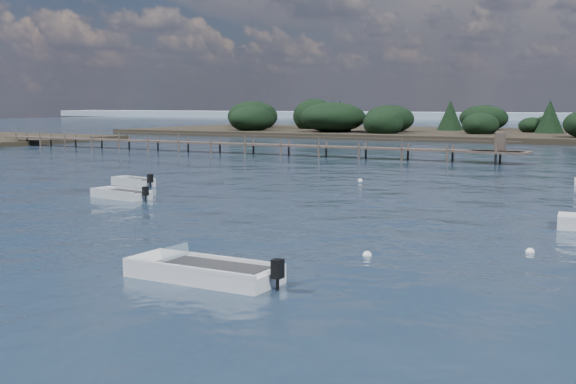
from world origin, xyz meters
The scene contains 9 objects.
ground centered at (0.00, 60.00, 0.00)m, with size 400.00×400.00×0.00m, color #162334.
dinghy_mid_white_a centered at (6.02, 1.26, 0.15)m, with size 5.00×1.76×1.17m.
tender_far_grey centered at (-12.37, 19.27, 0.15)m, with size 3.38×1.72×1.07m.
dinghy_mid_grey centered at (-8.85, 14.24, 0.14)m, with size 4.02×1.90×1.00m.
buoy_b centered at (8.95, 6.75, 0.00)m, with size 0.32×0.32×0.32m, color white.
buoy_d centered at (13.72, 10.03, 0.00)m, with size 0.32×0.32×0.32m, color white.
buoy_e centered at (-0.92, 28.96, 0.00)m, with size 0.32×0.32×0.32m, color white.
jetty centered at (-21.74, 47.99, 0.98)m, with size 64.50×3.20×3.40m.
distant_haze centered at (-90.00, 230.00, 0.00)m, with size 280.00×20.00×2.40m, color #91A6B4.
Camera 1 is at (18.34, -15.72, 5.14)m, focal length 45.00 mm.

